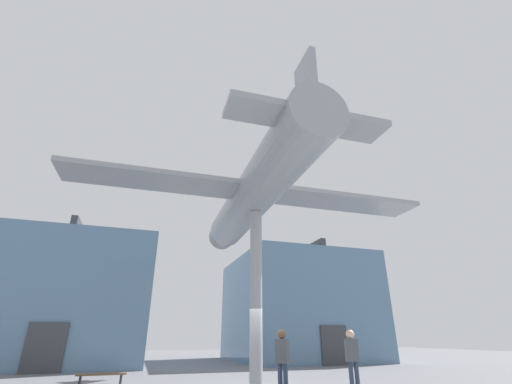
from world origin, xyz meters
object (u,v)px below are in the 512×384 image
at_px(support_pylon_central, 256,293).
at_px(plaza_bench, 101,375).
at_px(suspended_airplane, 254,194).
at_px(visitor_second, 282,356).
at_px(visitor_person, 352,355).

height_order(support_pylon_central, plaza_bench, support_pylon_central).
height_order(suspended_airplane, visitor_second, suspended_airplane).
relative_size(suspended_airplane, visitor_person, 7.70).
bearing_deg(suspended_airplane, plaza_bench, 161.47).
bearing_deg(visitor_person, visitor_second, 18.24).
height_order(visitor_person, plaza_bench, visitor_person).
bearing_deg(visitor_second, visitor_person, 49.85).
relative_size(visitor_person, visitor_second, 1.00).
distance_m(support_pylon_central, visitor_second, 2.28).
bearing_deg(visitor_second, suspended_airplane, 159.00).
xyz_separation_m(support_pylon_central, visitor_person, (2.93, -1.09, -1.94)).
bearing_deg(visitor_second, plaza_bench, -160.81).
xyz_separation_m(support_pylon_central, visitor_second, (0.49, -1.09, -1.95)).
height_order(visitor_person, visitor_second, visitor_person).
xyz_separation_m(support_pylon_central, suspended_airplane, (0.01, 0.28, 3.87)).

